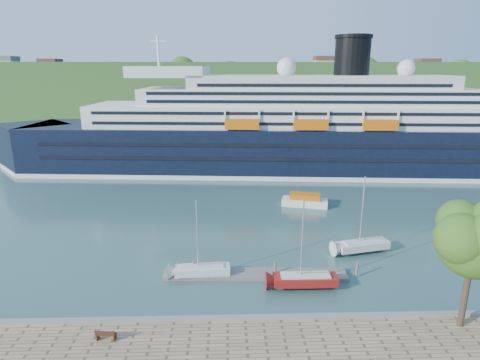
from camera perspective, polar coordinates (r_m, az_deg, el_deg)
ground at (r=37.53m, az=3.21°, el=-20.17°), size 400.00×400.00×0.00m
far_hillside at (r=175.60m, az=-0.83°, el=12.43°), size 400.00×50.00×24.00m
quay_coping at (r=36.70m, az=3.26°, el=-18.90°), size 220.00×0.50×0.30m
cruise_ship at (r=87.14m, az=6.47°, el=10.50°), size 127.80×27.81×28.47m
park_bench at (r=35.82m, az=-18.51°, el=-20.01°), size 1.73×0.83×1.07m
promenade_tree at (r=37.72m, az=30.02°, el=-9.84°), size 7.32×7.32×12.12m
floating_pontoon at (r=44.99m, az=2.11°, el=-13.23°), size 20.02×3.37×0.44m
sailboat_white_near at (r=43.11m, az=-5.48°, el=-8.70°), size 6.63×2.19×8.44m
sailboat_red at (r=41.26m, az=9.48°, el=-9.33°), size 7.23×2.02×9.34m
sailboat_white_far at (r=50.65m, az=17.40°, el=-5.06°), size 7.46×3.56×9.30m
tender_launch at (r=66.79m, az=9.20°, el=-2.79°), size 7.89×4.33×2.07m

